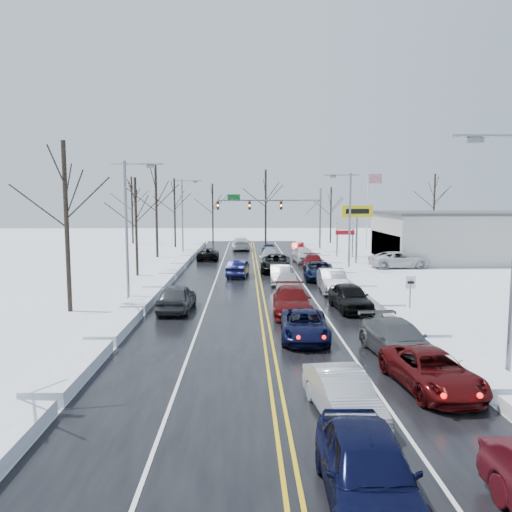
{
  "coord_description": "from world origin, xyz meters",
  "views": [
    {
      "loc": [
        -1.06,
        -35.36,
        6.63
      ],
      "look_at": [
        -0.27,
        0.86,
        2.5
      ],
      "focal_mm": 35.0,
      "sensor_mm": 36.0,
      "label": 1
    }
  ],
  "objects_px": {
    "tires_plus_sign": "(357,215)",
    "queued_car_0": "(367,506)",
    "traffic_signal_mast": "(281,208)",
    "dealership_building": "(476,236)",
    "flagpole": "(369,205)",
    "oncoming_car_0": "(238,277)"
  },
  "relations": [
    {
      "from": "tires_plus_sign",
      "to": "queued_car_0",
      "type": "xyz_separation_m",
      "value": [
        -8.93,
        -41.27,
        -4.99
      ]
    },
    {
      "from": "traffic_signal_mast",
      "to": "dealership_building",
      "type": "relative_size",
      "value": 0.65
    },
    {
      "from": "flagpole",
      "to": "queued_car_0",
      "type": "relative_size",
      "value": 2.05
    },
    {
      "from": "dealership_building",
      "to": "queued_car_0",
      "type": "bearing_deg",
      "value": -117.37
    },
    {
      "from": "traffic_signal_mast",
      "to": "oncoming_car_0",
      "type": "distance_m",
      "value": 22.12
    },
    {
      "from": "dealership_building",
      "to": "traffic_signal_mast",
      "type": "bearing_deg",
      "value": 154.05
    },
    {
      "from": "traffic_signal_mast",
      "to": "flagpole",
      "type": "relative_size",
      "value": 1.33
    },
    {
      "from": "queued_car_0",
      "to": "oncoming_car_0",
      "type": "relative_size",
      "value": 1.09
    },
    {
      "from": "traffic_signal_mast",
      "to": "flagpole",
      "type": "distance_m",
      "value": 11.9
    },
    {
      "from": "traffic_signal_mast",
      "to": "queued_car_0",
      "type": "height_order",
      "value": "traffic_signal_mast"
    },
    {
      "from": "traffic_signal_mast",
      "to": "queued_car_0",
      "type": "distance_m",
      "value": 53.58
    },
    {
      "from": "traffic_signal_mast",
      "to": "oncoming_car_0",
      "type": "height_order",
      "value": "traffic_signal_mast"
    },
    {
      "from": "flagpole",
      "to": "traffic_signal_mast",
      "type": "bearing_deg",
      "value": -170.27
    },
    {
      "from": "dealership_building",
      "to": "queued_car_0",
      "type": "distance_m",
      "value": 48.8
    },
    {
      "from": "flagpole",
      "to": "oncoming_car_0",
      "type": "height_order",
      "value": "flagpole"
    },
    {
      "from": "flagpole",
      "to": "dealership_building",
      "type": "distance_m",
      "value": 15.24
    },
    {
      "from": "flagpole",
      "to": "dealership_building",
      "type": "relative_size",
      "value": 0.49
    },
    {
      "from": "traffic_signal_mast",
      "to": "queued_car_0",
      "type": "xyz_separation_m",
      "value": [
        -1.87,
        -53.26,
        -5.48
      ]
    },
    {
      "from": "dealership_building",
      "to": "oncoming_car_0",
      "type": "distance_m",
      "value": 27.97
    },
    {
      "from": "traffic_signal_mast",
      "to": "dealership_building",
      "type": "bearing_deg",
      "value": -25.95
    },
    {
      "from": "queued_car_0",
      "to": "oncoming_car_0",
      "type": "distance_m",
      "value": 32.61
    },
    {
      "from": "dealership_building",
      "to": "queued_car_0",
      "type": "height_order",
      "value": "dealership_building"
    }
  ]
}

